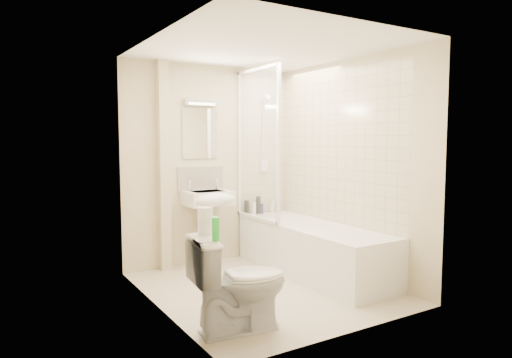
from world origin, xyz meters
TOP-DOWN VIEW (x-y plane):
  - floor at (0.00, 0.00)m, footprint 2.50×2.50m
  - wall_back at (0.00, 1.25)m, footprint 2.20×0.02m
  - wall_left at (-1.10, 0.00)m, footprint 0.02×2.50m
  - wall_right at (1.10, 0.00)m, footprint 0.02×2.50m
  - ceiling at (0.00, 0.00)m, footprint 2.20×2.50m
  - tile_back at (0.75, 1.24)m, footprint 0.70×0.01m
  - tile_right at (1.09, 0.17)m, footprint 0.01×2.10m
  - pipe_boxing at (-0.62, 1.19)m, footprint 0.12×0.12m
  - splashback at (-0.14, 1.24)m, footprint 0.60×0.02m
  - mirror at (-0.14, 1.24)m, footprint 0.46×0.01m
  - strip_light at (-0.14, 1.22)m, footprint 0.42×0.07m
  - bathtub at (0.75, 0.17)m, footprint 0.70×2.10m
  - shower_screen at (0.40, 0.80)m, footprint 0.04×0.92m
  - shower_fixture at (0.75, 1.19)m, footprint 0.10×0.16m
  - pedestal_sink at (-0.14, 1.01)m, footprint 0.53×0.49m
  - bottle_black_a at (0.46, 1.16)m, footprint 0.06×0.06m
  - bottle_white_a at (0.57, 1.16)m, footprint 0.06×0.06m
  - bottle_black_b at (0.64, 1.16)m, footprint 0.06×0.06m
  - bottle_blue at (0.69, 1.16)m, footprint 0.05×0.05m
  - bottle_white_b at (0.86, 1.16)m, footprint 0.06×0.06m
  - bottle_green at (0.95, 1.16)m, footprint 0.06×0.06m
  - toilet at (-0.72, -0.76)m, footprint 0.62×0.87m
  - toilet_roll_lower at (-0.96, -0.65)m, footprint 0.11×0.11m
  - toilet_roll_upper at (-0.97, -0.68)m, footprint 0.11×0.11m
  - green_bottle at (-0.98, -0.88)m, footprint 0.06×0.06m

SIDE VIEW (x-z plane):
  - floor at x=0.00m, z-range 0.00..0.00m
  - bathtub at x=0.75m, z-range 0.01..0.56m
  - toilet at x=-0.72m, z-range 0.00..0.78m
  - bottle_green at x=0.95m, z-range 0.55..0.64m
  - bottle_blue at x=0.69m, z-range 0.55..0.68m
  - bottle_white_a at x=0.57m, z-range 0.55..0.70m
  - bottle_white_b at x=0.86m, z-range 0.55..0.71m
  - bottle_black_a at x=0.46m, z-range 0.55..0.73m
  - bottle_black_b at x=0.64m, z-range 0.55..0.78m
  - pedestal_sink at x=-0.14m, z-range 0.21..1.24m
  - toilet_roll_lower at x=-0.96m, z-range 0.78..0.89m
  - green_bottle at x=-0.98m, z-range 0.78..0.95m
  - toilet_roll_upper at x=-0.97m, z-range 0.89..1.00m
  - splashback at x=-0.14m, z-range 0.88..1.18m
  - wall_back at x=0.00m, z-range 0.00..2.40m
  - wall_left at x=-1.10m, z-range 0.00..2.40m
  - wall_right at x=1.10m, z-range 0.00..2.40m
  - pipe_boxing at x=-0.62m, z-range 0.00..2.40m
  - tile_back at x=0.75m, z-range 0.55..2.30m
  - tile_right at x=1.09m, z-range 0.55..2.30m
  - shower_screen at x=0.40m, z-range 0.55..2.35m
  - shower_fixture at x=0.75m, z-range 1.05..2.04m
  - mirror at x=-0.14m, z-range 1.28..1.88m
  - strip_light at x=-0.14m, z-range 1.92..1.98m
  - ceiling at x=0.00m, z-range 2.39..2.41m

